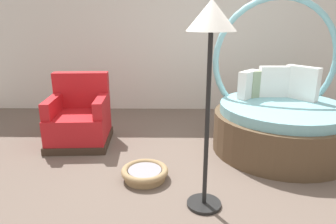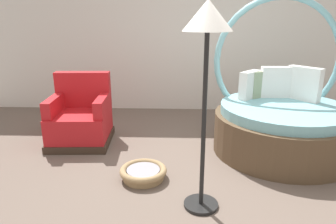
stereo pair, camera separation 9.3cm
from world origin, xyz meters
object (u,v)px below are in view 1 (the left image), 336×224
round_daybed (280,118)px  pet_basket (145,173)px  floor_lamp (211,37)px  red_armchair (80,120)px

round_daybed → pet_basket: (-1.70, -0.84, -0.34)m
round_daybed → floor_lamp: round_daybed is taller
round_daybed → pet_basket: bearing=-153.6°
floor_lamp → round_daybed: bearing=50.1°
pet_basket → floor_lamp: bearing=-39.0°
pet_basket → floor_lamp: 1.65m
round_daybed → floor_lamp: bearing=-129.9°
red_armchair → round_daybed: bearing=-3.6°
round_daybed → red_armchair: round_daybed is taller
round_daybed → red_armchair: (-2.67, 0.17, -0.09)m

